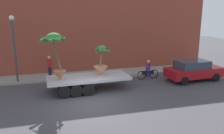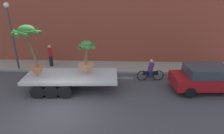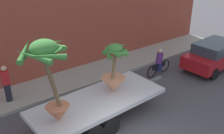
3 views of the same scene
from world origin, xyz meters
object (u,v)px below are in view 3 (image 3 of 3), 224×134
object	(u,v)px
cyclist	(159,63)
parked_car	(215,54)
flatbed_trailer	(93,107)
potted_palm_rear	(114,72)
potted_palm_middle	(50,76)
pedestrian_near_gate	(6,83)

from	to	relation	value
cyclist	parked_car	distance (m)	3.47
flatbed_trailer	parked_car	bearing A→B (deg)	1.41
cyclist	parked_car	world-z (taller)	parked_car
flatbed_trailer	potted_palm_rear	size ratio (longest dim) A/B	3.18
potted_palm_middle	pedestrian_near_gate	bearing A→B (deg)	97.00
potted_palm_middle	flatbed_trailer	bearing A→B (deg)	11.11
pedestrian_near_gate	potted_palm_middle	bearing A→B (deg)	-83.00
flatbed_trailer	cyclist	xyz separation A→B (m)	(5.26, 1.50, -0.09)
potted_palm_middle	cyclist	world-z (taller)	potted_palm_middle
flatbed_trailer	pedestrian_near_gate	distance (m)	4.13
flatbed_trailer	potted_palm_middle	world-z (taller)	potted_palm_middle
parked_car	pedestrian_near_gate	xyz separation A→B (m)	(-10.72, 3.25, 0.22)
flatbed_trailer	cyclist	size ratio (longest dim) A/B	3.56
potted_palm_rear	potted_palm_middle	xyz separation A→B (m)	(-2.97, -0.54, 0.94)
flatbed_trailer	parked_car	distance (m)	8.49
potted_palm_rear	parked_car	size ratio (longest dim) A/B	0.46
pedestrian_near_gate	potted_palm_rear	bearing A→B (deg)	-43.60
flatbed_trailer	pedestrian_near_gate	size ratio (longest dim) A/B	3.82
flatbed_trailer	potted_palm_middle	size ratio (longest dim) A/B	2.16
potted_palm_middle	parked_car	size ratio (longest dim) A/B	0.68
potted_palm_rear	cyclist	xyz separation A→B (m)	(4.07, 1.31, -1.18)
flatbed_trailer	potted_palm_middle	distance (m)	2.72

